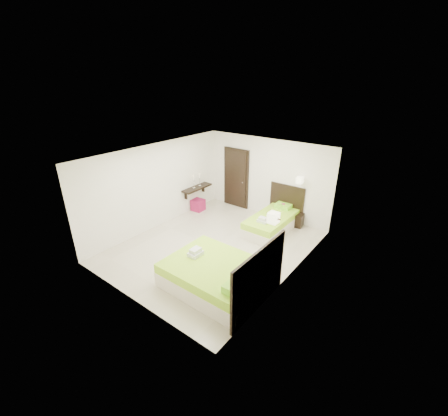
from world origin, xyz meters
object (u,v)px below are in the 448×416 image
Objects in this scene: bed_single at (273,221)px; nightstand at (296,219)px; ottoman at (198,205)px; bed_double at (220,275)px.

nightstand is (0.43, 0.74, -0.09)m from bed_single.
nightstand is 3.41m from ottoman.
ottoman is (-3.24, 2.88, -0.13)m from bed_double.
nightstand is at bearing 89.74° from bed_double.
bed_double is at bearing -41.66° from ottoman.
bed_double is at bearing -97.38° from nightstand.
bed_single reaches higher than ottoman.
bed_single is 0.86m from nightstand.
bed_single is at bearing -127.50° from nightstand.
nightstand is (0.02, 3.90, -0.12)m from bed_double.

